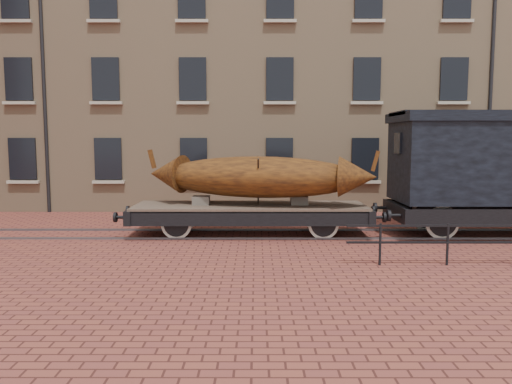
{
  "coord_description": "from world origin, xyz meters",
  "views": [
    {
      "loc": [
        0.07,
        -15.43,
        2.97
      ],
      "look_at": [
        0.05,
        0.5,
        1.3
      ],
      "focal_mm": 35.0,
      "sensor_mm": 36.0,
      "label": 1
    }
  ],
  "objects": [
    {
      "name": "rail_track",
      "position": [
        0.0,
        0.0,
        0.03
      ],
      "size": [
        30.0,
        1.52,
        0.06
      ],
      "color": "#59595E",
      "rests_on": "ground"
    },
    {
      "name": "ground",
      "position": [
        0.0,
        0.0,
        0.0
      ],
      "size": [
        90.0,
        90.0,
        0.0
      ],
      "primitive_type": "plane",
      "color": "brown"
    },
    {
      "name": "warehouse_cream",
      "position": [
        3.0,
        9.99,
        7.0
      ],
      "size": [
        40.0,
        10.19,
        14.0
      ],
      "color": "tan",
      "rests_on": "ground"
    },
    {
      "name": "goods_van",
      "position": [
        7.64,
        0.0,
        2.4
      ],
      "size": [
        7.42,
        2.7,
        3.84
      ],
      "color": "black",
      "rests_on": "ground"
    },
    {
      "name": "flatcar_wagon",
      "position": [
        -0.13,
        -0.0,
        0.76
      ],
      "size": [
        8.11,
        2.2,
        1.22
      ],
      "color": "brown",
      "rests_on": "ground"
    },
    {
      "name": "iron_boat",
      "position": [
        0.12,
        -0.0,
        1.83
      ],
      "size": [
        7.27,
        3.33,
        1.72
      ],
      "color": "brown",
      "rests_on": "flatcar_wagon"
    }
  ]
}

